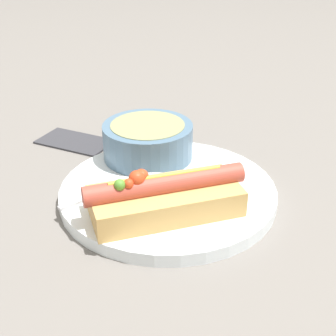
% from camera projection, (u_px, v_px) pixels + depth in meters
% --- Properties ---
extents(ground_plane, '(4.00, 4.00, 0.00)m').
position_uv_depth(ground_plane, '(168.00, 198.00, 0.59)').
color(ground_plane, slate).
extents(dinner_plate, '(0.27, 0.27, 0.02)m').
position_uv_depth(dinner_plate, '(168.00, 192.00, 0.59)').
color(dinner_plate, white).
rests_on(dinner_plate, ground_plane).
extents(hot_dog, '(0.18, 0.16, 0.06)m').
position_uv_depth(hot_dog, '(165.00, 197.00, 0.52)').
color(hot_dog, tan).
rests_on(hot_dog, dinner_plate).
extents(soup_bowl, '(0.12, 0.12, 0.05)m').
position_uv_depth(soup_bowl, '(148.00, 139.00, 0.64)').
color(soup_bowl, slate).
rests_on(soup_bowl, dinner_plate).
extents(spoon, '(0.10, 0.14, 0.01)m').
position_uv_depth(spoon, '(140.00, 176.00, 0.60)').
color(spoon, '#B7B7BC').
rests_on(spoon, dinner_plate).
extents(napkin, '(0.12, 0.08, 0.01)m').
position_uv_depth(napkin, '(75.00, 141.00, 0.73)').
color(napkin, '#333338').
rests_on(napkin, ground_plane).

